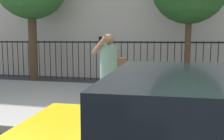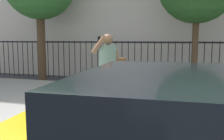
% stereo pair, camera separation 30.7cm
% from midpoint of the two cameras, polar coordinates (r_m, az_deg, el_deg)
% --- Properties ---
extents(ground_plane, '(60.00, 60.00, 0.00)m').
position_cam_midpoint_polar(ground_plane, '(4.81, -18.61, -13.66)').
color(ground_plane, '#333338').
extents(sidewalk, '(28.00, 4.40, 0.15)m').
position_cam_midpoint_polar(sidewalk, '(6.62, -7.58, -6.92)').
color(sidewalk, gray).
rests_on(sidewalk, ground).
extents(iron_fence, '(12.03, 0.04, 1.60)m').
position_cam_midpoint_polar(iron_fence, '(9.93, 1.06, 3.37)').
color(iron_fence, black).
rests_on(iron_fence, ground).
extents(pedestrian_on_phone, '(0.66, 0.70, 1.63)m').
position_cam_midpoint_polar(pedestrian_on_phone, '(4.88, 1.07, 0.25)').
color(pedestrian_on_phone, '#936B4C').
rests_on(pedestrian_on_phone, sidewalk).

